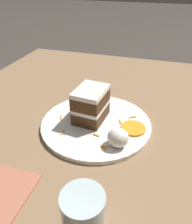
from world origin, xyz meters
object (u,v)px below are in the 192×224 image
object	(u,v)px
cream_dollop	(118,138)
orange_garnish	(133,128)
drinking_glass	(84,221)
plate	(96,123)
cake_slice	(91,104)

from	to	relation	value
cream_dollop	orange_garnish	world-z (taller)	cream_dollop
cream_dollop	drinking_glass	size ratio (longest dim) A/B	0.50
drinking_glass	cream_dollop	bearing A→B (deg)	88.34
plate	cream_dollop	bearing A→B (deg)	-44.63
cream_dollop	plate	bearing A→B (deg)	135.37
cream_dollop	orange_garnish	xyz separation A→B (m)	(0.03, 0.07, -0.02)
plate	orange_garnish	world-z (taller)	orange_garnish
plate	orange_garnish	bearing A→B (deg)	-1.86
cake_slice	cream_dollop	bearing A→B (deg)	-37.13
drinking_glass	plate	bearing A→B (deg)	103.50
plate	cake_slice	world-z (taller)	cake_slice
plate	cream_dollop	world-z (taller)	cream_dollop
cream_dollop	cake_slice	bearing A→B (deg)	137.32
cake_slice	drinking_glass	size ratio (longest dim) A/B	1.04
drinking_glass	cake_slice	bearing A→B (deg)	106.19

